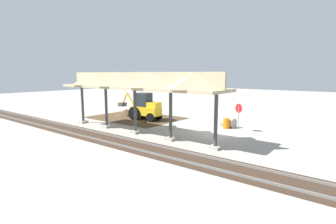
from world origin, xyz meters
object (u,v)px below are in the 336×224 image
at_px(traffic_barrel, 226,123).
at_px(stop_sign, 239,112).
at_px(concrete_pipe, 228,122).
at_px(backhoe, 145,108).

bearing_deg(traffic_barrel, stop_sign, 162.05).
bearing_deg(concrete_pipe, stop_sign, 141.52).
bearing_deg(traffic_barrel, backhoe, 8.58).
xyz_separation_m(stop_sign, concrete_pipe, (1.38, -1.10, -1.24)).
relative_size(concrete_pipe, traffic_barrel, 1.51).
relative_size(backhoe, traffic_barrel, 5.83).
height_order(backhoe, traffic_barrel, backhoe).
relative_size(stop_sign, traffic_barrel, 2.58).
xyz_separation_m(concrete_pipe, traffic_barrel, (-0.10, 0.68, 0.02)).
relative_size(stop_sign, backhoe, 0.44).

